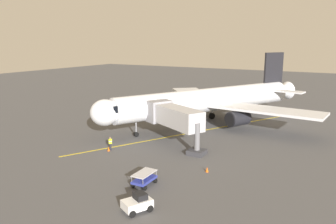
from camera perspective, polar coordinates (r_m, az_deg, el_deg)
ground_plane at (r=56.23m, az=5.22°, el=-2.02°), size 220.00×220.00×0.00m
apron_lead_in_line at (r=50.89m, az=4.18°, el=-3.49°), size 18.29×35.79×0.01m
airplane at (r=55.54m, az=7.17°, el=1.98°), size 31.49×37.45×11.50m
jet_bridge at (r=44.69m, az=0.54°, el=-0.68°), size 11.00×7.29×5.40m
ground_crew_marshaller at (r=43.08m, az=-9.79°, el=-5.30°), size 0.44×0.47×1.71m
baggage_cart_near_nose at (r=32.76m, az=-4.05°, el=-11.24°), size 1.60×2.63×1.27m
tug_portside at (r=28.23m, az=-5.21°, el=-15.16°), size 2.38×2.73×1.50m
tug_starboard_side at (r=70.68m, az=-8.45°, el=1.37°), size 2.62×2.73×1.50m
box_truck_rear_apron at (r=61.84m, az=-4.00°, el=0.60°), size 2.57×4.83×2.62m
safety_cone_nose_left at (r=36.11m, az=6.66°, el=-9.68°), size 0.32×0.32×0.55m
safety_cone_nose_right at (r=43.02m, az=-10.07°, el=-6.19°), size 0.32×0.32×0.55m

